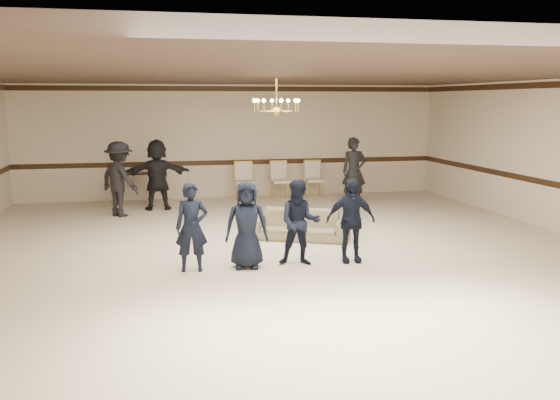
% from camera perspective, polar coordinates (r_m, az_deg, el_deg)
% --- Properties ---
extents(room, '(12.01, 14.01, 3.21)m').
position_cam_1_polar(room, '(10.64, 0.78, 3.08)').
color(room, beige).
rests_on(room, ground).
extents(chair_rail, '(12.00, 0.02, 0.14)m').
position_cam_1_polar(chair_rail, '(17.54, -4.38, 3.53)').
color(chair_rail, '#311C0E').
rests_on(chair_rail, wall_back).
extents(crown_molding, '(12.00, 0.02, 0.14)m').
position_cam_1_polar(crown_molding, '(17.46, -4.46, 10.34)').
color(crown_molding, '#311C0E').
rests_on(crown_molding, wall_back).
extents(chandelier, '(0.94, 0.94, 0.89)m').
position_cam_1_polar(chandelier, '(11.55, -0.34, 9.91)').
color(chandelier, gold).
rests_on(chandelier, ceiling).
extents(boy_a, '(0.55, 0.38, 1.45)m').
position_cam_1_polar(boy_a, '(9.96, -8.26, -2.54)').
color(boy_a, black).
rests_on(boy_a, floor).
extents(boy_b, '(0.77, 0.56, 1.45)m').
position_cam_1_polar(boy_b, '(10.06, -3.14, -2.34)').
color(boy_b, black).
rests_on(boy_b, floor).
extents(boy_c, '(0.81, 0.70, 1.45)m').
position_cam_1_polar(boy_c, '(10.24, 1.84, -2.12)').
color(boy_c, black).
rests_on(boy_c, floor).
extents(boy_d, '(0.87, 0.42, 1.45)m').
position_cam_1_polar(boy_d, '(10.49, 6.62, -1.90)').
color(boy_d, black).
rests_on(boy_d, floor).
extents(settee, '(2.14, 1.52, 0.58)m').
position_cam_1_polar(settee, '(12.24, 1.88, -2.31)').
color(settee, '#787250').
rests_on(settee, floor).
extents(adult_left, '(1.28, 1.31, 1.80)m').
position_cam_1_polar(adult_left, '(15.05, -14.79, 1.91)').
color(adult_left, black).
rests_on(adult_left, floor).
extents(adult_mid, '(1.68, 0.56, 1.80)m').
position_cam_1_polar(adult_mid, '(15.73, -11.41, 2.34)').
color(adult_mid, black).
rests_on(adult_mid, floor).
extents(adult_right, '(0.69, 0.48, 1.80)m').
position_cam_1_polar(adult_right, '(16.22, 6.95, 2.67)').
color(adult_right, black).
rests_on(adult_right, floor).
extents(banquet_chair_left, '(0.54, 0.54, 1.05)m').
position_cam_1_polar(banquet_chair_left, '(16.94, -3.30, 1.73)').
color(banquet_chair_left, beige).
rests_on(banquet_chair_left, floor).
extents(banquet_chair_mid, '(0.55, 0.55, 1.05)m').
position_cam_1_polar(banquet_chair_mid, '(17.13, 0.01, 1.82)').
color(banquet_chair_mid, beige).
rests_on(banquet_chair_mid, floor).
extents(banquet_chair_right, '(0.51, 0.51, 1.05)m').
position_cam_1_polar(banquet_chair_right, '(17.36, 3.24, 1.91)').
color(banquet_chair_right, beige).
rests_on(banquet_chair_right, floor).
extents(console_table, '(1.02, 0.48, 0.84)m').
position_cam_1_polar(console_table, '(16.96, -13.47, 1.13)').
color(console_table, black).
rests_on(console_table, floor).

